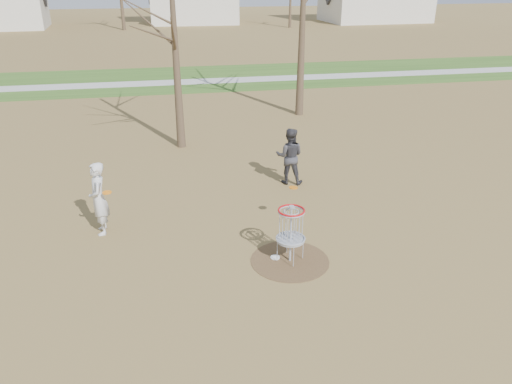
# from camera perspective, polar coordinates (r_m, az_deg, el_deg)

# --- Properties ---
(ground) EXTENTS (160.00, 160.00, 0.00)m
(ground) POSITION_cam_1_polar(r_m,az_deg,el_deg) (11.50, 3.88, -7.84)
(ground) COLOR brown
(ground) RESTS_ON ground
(green_band) EXTENTS (160.00, 8.00, 0.01)m
(green_band) POSITION_cam_1_polar(r_m,az_deg,el_deg) (31.12, -5.98, 12.84)
(green_band) COLOR #2D5119
(green_band) RESTS_ON ground
(footpath) EXTENTS (160.00, 1.50, 0.01)m
(footpath) POSITION_cam_1_polar(r_m,az_deg,el_deg) (30.14, -5.80, 12.50)
(footpath) COLOR #9E9E99
(footpath) RESTS_ON green_band
(dirt_circle) EXTENTS (1.80, 1.80, 0.01)m
(dirt_circle) POSITION_cam_1_polar(r_m,az_deg,el_deg) (11.50, 3.89, -7.82)
(dirt_circle) COLOR #47331E
(dirt_circle) RESTS_ON ground
(player_standing) EXTENTS (0.52, 0.72, 1.86)m
(player_standing) POSITION_cam_1_polar(r_m,az_deg,el_deg) (12.82, -17.55, -0.75)
(player_standing) COLOR silver
(player_standing) RESTS_ON ground
(player_throwing) EXTENTS (1.02, 0.90, 1.75)m
(player_throwing) POSITION_cam_1_polar(r_m,az_deg,el_deg) (15.22, 3.86, 4.12)
(player_throwing) COLOR #343339
(player_throwing) RESTS_ON ground
(disc_grounded) EXTENTS (0.22, 0.22, 0.02)m
(disc_grounded) POSITION_cam_1_polar(r_m,az_deg,el_deg) (11.57, 2.20, -7.47)
(disc_grounded) COLOR white
(disc_grounded) RESTS_ON dirt_circle
(discs_in_play) EXTENTS (4.75, 0.58, 0.12)m
(discs_in_play) POSITION_cam_1_polar(r_m,az_deg,el_deg) (12.28, -5.69, 0.25)
(discs_in_play) COLOR orange
(discs_in_play) RESTS_ON ground
(disc_golf_basket) EXTENTS (0.64, 0.64, 1.35)m
(disc_golf_basket) POSITION_cam_1_polar(r_m,az_deg,el_deg) (11.05, 4.02, -3.82)
(disc_golf_basket) COLOR #9EA3AD
(disc_golf_basket) RESTS_ON ground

